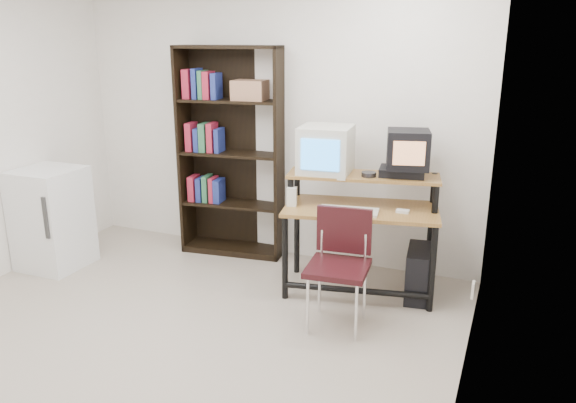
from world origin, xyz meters
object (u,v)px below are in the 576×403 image
at_px(crt_monitor, 326,150).
at_px(pc_tower, 419,273).
at_px(crt_tv, 408,149).
at_px(mini_fridge, 52,218).
at_px(bookshelf, 232,151).
at_px(school_chair, 340,255).
at_px(computer_desk, 361,212).

xyz_separation_m(crt_monitor, pc_tower, (0.83, -0.02, -0.96)).
xyz_separation_m(crt_tv, mini_fridge, (-3.08, -0.77, -0.74)).
height_order(crt_tv, pc_tower, crt_tv).
bearing_deg(mini_fridge, crt_tv, 13.57).
distance_m(crt_monitor, pc_tower, 1.27).
distance_m(crt_monitor, crt_tv, 0.67).
xyz_separation_m(crt_monitor, bookshelf, (-1.06, 0.33, -0.15)).
height_order(crt_monitor, bookshelf, bookshelf).
bearing_deg(pc_tower, school_chair, -133.32).
distance_m(crt_tv, mini_fridge, 3.26).
xyz_separation_m(computer_desk, crt_monitor, (-0.34, 0.07, 0.48)).
height_order(computer_desk, school_chair, computer_desk).
relative_size(pc_tower, bookshelf, 0.23).
height_order(school_chair, mini_fridge, mini_fridge).
bearing_deg(school_chair, pc_tower, 48.12).
height_order(computer_desk, crt_monitor, crt_monitor).
xyz_separation_m(pc_tower, school_chair, (-0.48, -0.65, 0.33)).
bearing_deg(mini_fridge, pc_tower, 10.68).
distance_m(crt_tv, school_chair, 1.07).
height_order(computer_desk, bookshelf, bookshelf).
xyz_separation_m(pc_tower, bookshelf, (-1.90, 0.35, 0.81)).
bearing_deg(mini_fridge, computer_desk, 11.73).
xyz_separation_m(computer_desk, crt_tv, (0.32, 0.17, 0.51)).
height_order(crt_tv, bookshelf, bookshelf).
relative_size(crt_tv, mini_fridge, 0.43).
bearing_deg(school_chair, computer_desk, 86.00).
bearing_deg(pc_tower, bookshelf, 162.48).
distance_m(pc_tower, bookshelf, 2.09).
bearing_deg(computer_desk, pc_tower, -6.30).
height_order(crt_tv, school_chair, crt_tv).
bearing_deg(pc_tower, crt_tv, 137.04).
bearing_deg(crt_monitor, computer_desk, -17.50).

